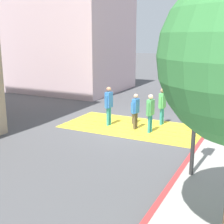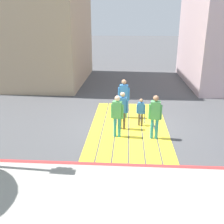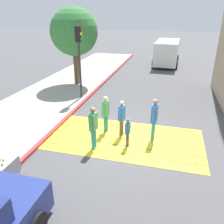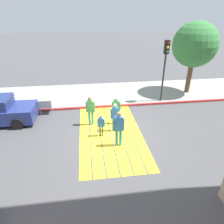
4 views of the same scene
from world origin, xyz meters
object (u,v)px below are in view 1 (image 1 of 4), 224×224
at_px(tennis_ball_cart, 213,103).
at_px(pedestrian_child_with_racket, 134,110).
at_px(pedestrian_teen_behind, 109,103).
at_px(pedestrian_adult_side, 150,111).
at_px(traffic_light_corner, 197,75).
at_px(pedestrian_adult_trailing, 136,109).
at_px(car_parked_near_curb, 205,93).
at_px(pedestrian_adult_lead, 162,104).

height_order(tennis_ball_cart, pedestrian_child_with_racket, pedestrian_child_with_racket).
bearing_deg(pedestrian_teen_behind, pedestrian_adult_side, 174.49).
xyz_separation_m(traffic_light_corner, pedestrian_child_with_racket, (3.77, -4.61, -2.35)).
xyz_separation_m(tennis_ball_cart, pedestrian_adult_trailing, (2.67, 4.04, 0.24)).
xyz_separation_m(car_parked_near_curb, pedestrian_child_with_racket, (2.20, 5.84, -0.05)).
xyz_separation_m(car_parked_near_curb, pedestrian_adult_trailing, (1.77, 6.63, 0.21)).
relative_size(car_parked_near_curb, traffic_light_corner, 1.02).
xyz_separation_m(car_parked_near_curb, pedestrian_teen_behind, (3.12, 6.61, 0.33)).
bearing_deg(pedestrian_teen_behind, pedestrian_child_with_racket, -140.59).
bearing_deg(traffic_light_corner, pedestrian_child_with_racket, -50.67).
relative_size(traffic_light_corner, pedestrian_adult_lead, 2.43).
bearing_deg(traffic_light_corner, pedestrian_adult_side, -54.52).
height_order(traffic_light_corner, tennis_ball_cart, traffic_light_corner).
relative_size(traffic_light_corner, pedestrian_adult_trailing, 2.63).
bearing_deg(tennis_ball_cart, pedestrian_teen_behind, 44.92).
xyz_separation_m(traffic_light_corner, pedestrian_adult_side, (2.59, -3.64, -2.06)).
relative_size(tennis_ball_cart, pedestrian_adult_side, 0.60).
xyz_separation_m(traffic_light_corner, pedestrian_adult_trailing, (3.35, -3.82, -2.10)).
height_order(tennis_ball_cart, pedestrian_adult_lead, pedestrian_adult_lead).
distance_m(traffic_light_corner, tennis_ball_cart, 8.22).
bearing_deg(pedestrian_child_with_racket, car_parked_near_curb, -110.59).
distance_m(tennis_ball_cart, pedestrian_adult_lead, 3.36).
height_order(tennis_ball_cart, pedestrian_teen_behind, pedestrian_teen_behind).
height_order(pedestrian_adult_trailing, pedestrian_teen_behind, pedestrian_teen_behind).
height_order(traffic_light_corner, pedestrian_child_with_racket, traffic_light_corner).
xyz_separation_m(pedestrian_adult_lead, pedestrian_teen_behind, (2.18, 1.23, 0.05)).
bearing_deg(tennis_ball_cart, car_parked_near_curb, -70.87).
relative_size(pedestrian_adult_trailing, pedestrian_adult_side, 0.96).
bearing_deg(pedestrian_teen_behind, pedestrian_adult_trailing, 179.00).
bearing_deg(car_parked_near_curb, pedestrian_adult_lead, 80.01).
bearing_deg(traffic_light_corner, pedestrian_adult_trailing, -48.73).
height_order(car_parked_near_curb, traffic_light_corner, traffic_light_corner).
relative_size(car_parked_near_curb, pedestrian_adult_trailing, 2.67).
bearing_deg(pedestrian_child_with_racket, pedestrian_adult_trailing, 118.22).
height_order(car_parked_near_curb, tennis_ball_cart, car_parked_near_curb).
bearing_deg(pedestrian_teen_behind, traffic_light_corner, 140.75).
bearing_deg(pedestrian_adult_side, traffic_light_corner, 125.48).
xyz_separation_m(pedestrian_adult_side, pedestrian_child_with_racket, (1.18, -0.97, -0.29)).
distance_m(tennis_ball_cart, pedestrian_teen_behind, 5.69).
distance_m(car_parked_near_curb, traffic_light_corner, 10.82).
relative_size(traffic_light_corner, pedestrian_adult_side, 2.51).
height_order(tennis_ball_cart, pedestrian_adult_side, pedestrian_adult_side).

